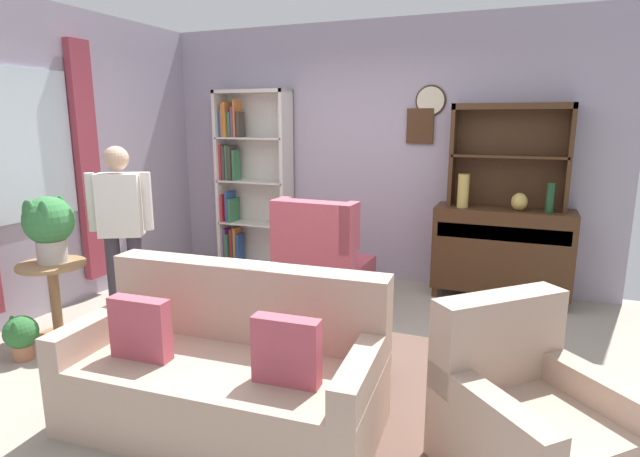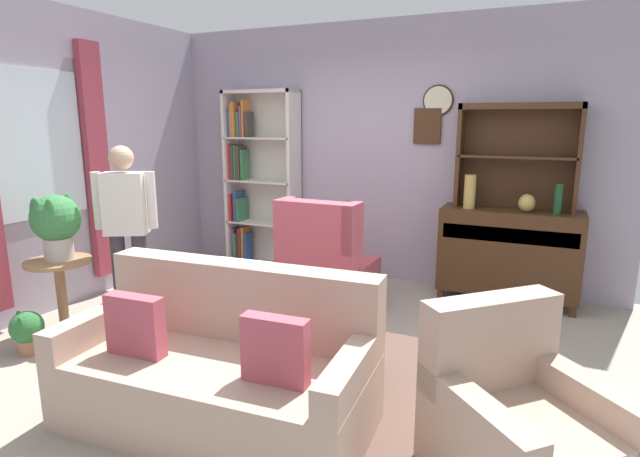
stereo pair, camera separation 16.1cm
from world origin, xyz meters
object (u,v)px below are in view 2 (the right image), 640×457
at_px(plant_stand, 61,288).
at_px(armchair_floral, 519,429).
at_px(potted_plant_small, 27,329).
at_px(coffee_table, 314,328).
at_px(vase_round, 527,203).
at_px(sideboard, 509,251).
at_px(person_reading, 127,224).
at_px(sideboard_hutch, 518,142).
at_px(bottle_wine, 558,199).
at_px(wingback_chair, 326,267).
at_px(book_stack, 319,310).
at_px(vase_tall, 470,192).
at_px(couch_floral, 221,371).
at_px(bookshelf, 257,180).
at_px(potted_plant_large, 55,222).

bearing_deg(plant_stand, armchair_floral, -5.59).
bearing_deg(potted_plant_small, coffee_table, 15.64).
xyz_separation_m(vase_round, plant_stand, (-3.45, -2.28, -0.61)).
xyz_separation_m(sideboard, person_reading, (-2.92, -1.98, 0.40)).
distance_m(sideboard_hutch, bottle_wine, 0.66).
height_order(wingback_chair, book_stack, wingback_chair).
xyz_separation_m(bottle_wine, coffee_table, (-1.48, -2.06, -0.71)).
bearing_deg(vase_tall, potted_plant_small, -136.89).
bearing_deg(couch_floral, vase_tall, 70.52).
distance_m(bookshelf, vase_tall, 2.51).
bearing_deg(vase_tall, plant_stand, -142.26).
bearing_deg(plant_stand, book_stack, 6.94).
xyz_separation_m(bookshelf, book_stack, (1.81, -2.16, -0.59)).
relative_size(armchair_floral, wingback_chair, 1.03).
relative_size(bookshelf, book_stack, 9.85).
height_order(coffee_table, book_stack, book_stack).
distance_m(coffee_table, book_stack, 0.13).
bearing_deg(wingback_chair, plant_stand, -139.21).
bearing_deg(book_stack, sideboard_hutch, 63.65).
distance_m(vase_tall, bottle_wine, 0.78).
bearing_deg(potted_plant_large, couch_floral, -15.06).
relative_size(sideboard, person_reading, 0.83).
height_order(wingback_chair, potted_plant_large, potted_plant_large).
bearing_deg(bottle_wine, vase_tall, 179.34).
relative_size(sideboard, coffee_table, 1.63).
height_order(sideboard, bottle_wine, bottle_wine).
xyz_separation_m(armchair_floral, potted_plant_large, (-3.60, 0.37, 0.66)).
bearing_deg(potted_plant_large, bottle_wine, 31.02).
height_order(bottle_wine, plant_stand, bottle_wine).
height_order(vase_tall, plant_stand, vase_tall).
bearing_deg(sideboard_hutch, person_reading, -144.43).
relative_size(bookshelf, wingback_chair, 2.00).
distance_m(bottle_wine, potted_plant_large, 4.34).
height_order(plant_stand, potted_plant_small, plant_stand).
xyz_separation_m(sideboard, couch_floral, (-1.37, -2.85, -0.20)).
distance_m(wingback_chair, potted_plant_small, 2.53).
height_order(bookshelf, bottle_wine, bookshelf).
bearing_deg(vase_tall, vase_round, 1.49).
height_order(sideboard, coffee_table, sideboard).
height_order(potted_plant_small, book_stack, book_stack).
bearing_deg(vase_tall, potted_plant_large, -142.62).
height_order(sideboard_hutch, vase_tall, sideboard_hutch).
relative_size(couch_floral, potted_plant_small, 5.43).
xyz_separation_m(bookshelf, person_reading, (-0.02, -2.06, -0.15)).
bearing_deg(vase_tall, bookshelf, 176.20).
bearing_deg(coffee_table, sideboard_hutch, 64.13).
distance_m(vase_tall, vase_round, 0.53).
xyz_separation_m(wingback_chair, person_reading, (-1.34, -1.13, 0.52)).
relative_size(vase_round, coffee_table, 0.21).
bearing_deg(book_stack, armchair_floral, -24.71).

